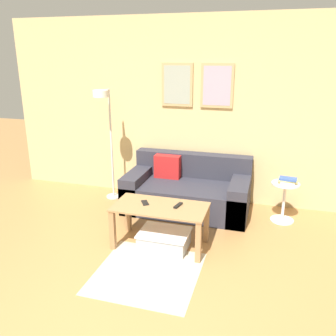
{
  "coord_description": "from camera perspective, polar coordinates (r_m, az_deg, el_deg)",
  "views": [
    {
      "loc": [
        1.05,
        -1.77,
        2.04
      ],
      "look_at": [
        0.01,
        1.78,
        0.85
      ],
      "focal_mm": 38.0,
      "sensor_mm": 36.0,
      "label": 1
    }
  ],
  "objects": [
    {
      "name": "remote_control",
      "position": [
        3.86,
        1.64,
        -6.01
      ],
      "size": [
        0.07,
        0.16,
        0.02
      ],
      "primitive_type": "cube",
      "rotation": [
        0.0,
        0.0,
        -0.22
      ],
      "color": "black",
      "rests_on": "coffee_table"
    },
    {
      "name": "coffee_table",
      "position": [
        3.9,
        -1.24,
        -7.37
      ],
      "size": [
        1.02,
        0.52,
        0.47
      ],
      "color": "#997047",
      "rests_on": "ground_plane"
    },
    {
      "name": "wall_back",
      "position": [
        5.04,
        4.18,
        9.12
      ],
      "size": [
        5.6,
        0.09,
        2.55
      ],
      "color": "tan",
      "rests_on": "ground_plane"
    },
    {
      "name": "book_stack",
      "position": [
        4.64,
        18.69,
        -1.9
      ],
      "size": [
        0.24,
        0.18,
        0.07
      ],
      "color": "silver",
      "rests_on": "side_table"
    },
    {
      "name": "floor_lamp",
      "position": [
        4.94,
        -10.03,
        7.16
      ],
      "size": [
        0.22,
        0.46,
        1.6
      ],
      "color": "silver",
      "rests_on": "ground_plane"
    },
    {
      "name": "couch",
      "position": [
        4.86,
        3.15,
        -3.73
      ],
      "size": [
        1.64,
        0.88,
        0.72
      ],
      "color": "#2D2D38",
      "rests_on": "ground_plane"
    },
    {
      "name": "cell_phone",
      "position": [
        3.94,
        -3.71,
        -5.58
      ],
      "size": [
        0.13,
        0.15,
        0.01
      ],
      "primitive_type": "cube",
      "rotation": [
        0.0,
        0.0,
        0.55
      ],
      "color": "black",
      "rests_on": "coffee_table"
    },
    {
      "name": "storage_bin",
      "position": [
        3.98,
        -0.59,
        -11.38
      ],
      "size": [
        0.54,
        0.41,
        0.19
      ],
      "color": "#9EA3A8",
      "rests_on": "ground_plane"
    },
    {
      "name": "area_rug",
      "position": [
        3.63,
        -3.34,
        -16.39
      ],
      "size": [
        0.99,
        1.0,
        0.01
      ],
      "primitive_type": "cube",
      "color": "#C1B299",
      "rests_on": "ground_plane"
    },
    {
      "name": "side_table",
      "position": [
        4.72,
        18.13,
        -4.64
      ],
      "size": [
        0.34,
        0.34,
        0.51
      ],
      "color": "white",
      "rests_on": "ground_plane"
    }
  ]
}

